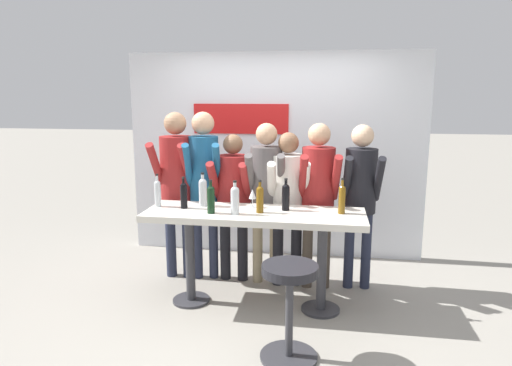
{
  "coord_description": "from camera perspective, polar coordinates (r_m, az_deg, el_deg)",
  "views": [
    {
      "loc": [
        0.65,
        -4.0,
        2.0
      ],
      "look_at": [
        0.0,
        0.09,
        1.18
      ],
      "focal_mm": 32.0,
      "sensor_mm": 36.0,
      "label": 1
    }
  ],
  "objects": [
    {
      "name": "person_left",
      "position": [
        4.84,
        -6.52,
        0.97
      ],
      "size": [
        0.43,
        0.57,
        1.81
      ],
      "rotation": [
        0.0,
        0.0,
        0.18
      ],
      "color": "#23283D",
      "rests_on": "ground_plane"
    },
    {
      "name": "wine_glass_0",
      "position": [
        4.32,
        -0.45,
        -1.45
      ],
      "size": [
        0.07,
        0.07,
        0.18
      ],
      "color": "silver",
      "rests_on": "tasting_table"
    },
    {
      "name": "person_right",
      "position": [
        4.62,
        7.76,
        -0.53
      ],
      "size": [
        0.43,
        0.55,
        1.71
      ],
      "rotation": [
        0.0,
        0.0,
        0.1
      ],
      "color": "#473D33",
      "rests_on": "ground_plane"
    },
    {
      "name": "person_center",
      "position": [
        4.71,
        1.29,
        -0.26
      ],
      "size": [
        0.42,
        0.54,
        1.7
      ],
      "rotation": [
        0.0,
        0.0,
        0.08
      ],
      "color": "gray",
      "rests_on": "ground_plane"
    },
    {
      "name": "wine_bottle_7",
      "position": [
        4.13,
        -5.66,
        -1.88
      ],
      "size": [
        0.07,
        0.07,
        0.31
      ],
      "color": "black",
      "rests_on": "tasting_table"
    },
    {
      "name": "person_far_left",
      "position": [
        4.92,
        -9.9,
        0.85
      ],
      "size": [
        0.42,
        0.55,
        1.81
      ],
      "rotation": [
        0.0,
        0.0,
        0.01
      ],
      "color": "#23283D",
      "rests_on": "ground_plane"
    },
    {
      "name": "back_wall",
      "position": [
        5.64,
        2.27,
        3.51
      ],
      "size": [
        3.62,
        0.12,
        2.49
      ],
      "color": "silver",
      "rests_on": "ground_plane"
    },
    {
      "name": "wine_bottle_4",
      "position": [
        4.45,
        -12.2,
        -1.11
      ],
      "size": [
        0.06,
        0.06,
        0.32
      ],
      "color": "#B7BCC1",
      "rests_on": "tasting_table"
    },
    {
      "name": "person_center_right",
      "position": [
        4.67,
        4.0,
        -1.21
      ],
      "size": [
        0.45,
        0.55,
        1.61
      ],
      "rotation": [
        0.0,
        0.0,
        0.11
      ],
      "color": "black",
      "rests_on": "ground_plane"
    },
    {
      "name": "ground_plane",
      "position": [
        4.52,
        -0.19,
        -15.06
      ],
      "size": [
        40.0,
        40.0,
        0.0
      ],
      "primitive_type": "plane",
      "color": "gray"
    },
    {
      "name": "tasting_table",
      "position": [
        4.23,
        -0.2,
        -5.58
      ],
      "size": [
        2.02,
        0.63,
        0.93
      ],
      "color": "silver",
      "rests_on": "ground_plane"
    },
    {
      "name": "bar_stool",
      "position": [
        3.52,
        4.21,
        -13.97
      ],
      "size": [
        0.44,
        0.44,
        0.75
      ],
      "color": "#333338",
      "rests_on": "ground_plane"
    },
    {
      "name": "wine_bottle_0",
      "position": [
        4.13,
        0.49,
        -1.88
      ],
      "size": [
        0.07,
        0.07,
        0.3
      ],
      "color": "brown",
      "rests_on": "tasting_table"
    },
    {
      "name": "wine_bottle_6",
      "position": [
        4.34,
        -9.02,
        -1.37
      ],
      "size": [
        0.06,
        0.06,
        0.3
      ],
      "color": "black",
      "rests_on": "tasting_table"
    },
    {
      "name": "wine_bottle_1",
      "position": [
        4.17,
        10.7,
        -1.84
      ],
      "size": [
        0.06,
        0.06,
        0.33
      ],
      "color": "brown",
      "rests_on": "tasting_table"
    },
    {
      "name": "wine_bottle_2",
      "position": [
        4.08,
        -2.65,
        -1.98
      ],
      "size": [
        0.08,
        0.08,
        0.31
      ],
      "color": "#B7BCC1",
      "rests_on": "tasting_table"
    },
    {
      "name": "person_far_right",
      "position": [
        4.68,
        12.93,
        -0.6
      ],
      "size": [
        0.39,
        0.52,
        1.7
      ],
      "rotation": [
        0.0,
        0.0,
        0.05
      ],
      "color": "#23283D",
      "rests_on": "ground_plane"
    },
    {
      "name": "person_center_left",
      "position": [
        4.8,
        -2.87,
        -1.11
      ],
      "size": [
        0.43,
        0.52,
        1.58
      ],
      "rotation": [
        0.0,
        0.0,
        -0.04
      ],
      "color": "black",
      "rests_on": "ground_plane"
    },
    {
      "name": "wine_bottle_5",
      "position": [
        4.4,
        -6.66,
        -0.97
      ],
      "size": [
        0.08,
        0.08,
        0.33
      ],
      "color": "#B7BCC1",
      "rests_on": "tasting_table"
    },
    {
      "name": "wine_bottle_3",
      "position": [
        4.22,
        3.74,
        -1.59
      ],
      "size": [
        0.07,
        0.07,
        0.3
      ],
      "color": "black",
      "rests_on": "tasting_table"
    }
  ]
}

